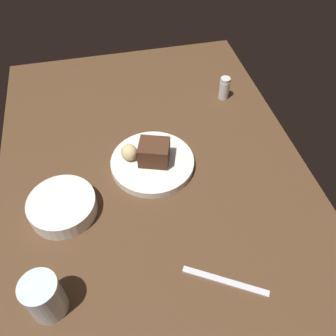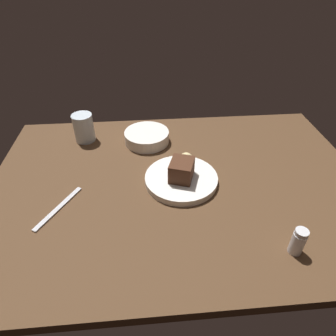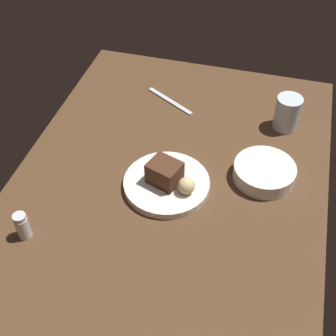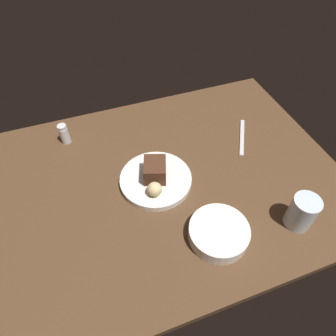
{
  "view_description": "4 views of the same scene",
  "coord_description": "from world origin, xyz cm",
  "px_view_note": "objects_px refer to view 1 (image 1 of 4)",
  "views": [
    {
      "loc": [
        63.83,
        -10.16,
        77.56
      ],
      "look_at": [
        4.29,
        3.29,
        6.67
      ],
      "focal_mm": 37.93,
      "sensor_mm": 36.0,
      "label": 1
    },
    {
      "loc": [
        9.73,
        71.02,
        63.72
      ],
      "look_at": [
        3.19,
        -3.79,
        5.83
      ],
      "focal_mm": 31.42,
      "sensor_mm": 36.0,
      "label": 2
    },
    {
      "loc": [
        -82.31,
        -22.7,
        95.01
      ],
      "look_at": [
        2.94,
        0.61,
        6.38
      ],
      "focal_mm": 49.83,
      "sensor_mm": 36.0,
      "label": 3
    },
    {
      "loc": [
        -17.47,
        -57.76,
        79.04
      ],
      "look_at": [
        4.12,
        1.71,
        6.04
      ],
      "focal_mm": 31.96,
      "sensor_mm": 36.0,
      "label": 4
    }
  ],
  "objects_px": {
    "dessert_plate": "(154,163)",
    "butter_knife": "(225,281)",
    "side_bowl": "(62,206)",
    "bread_roll": "(129,152)",
    "water_glass": "(44,297)",
    "chocolate_cake_slice": "(154,152)",
    "salt_shaker": "(224,88)"
  },
  "relations": [
    {
      "from": "chocolate_cake_slice",
      "to": "side_bowl",
      "type": "height_order",
      "value": "chocolate_cake_slice"
    },
    {
      "from": "dessert_plate",
      "to": "butter_knife",
      "type": "bearing_deg",
      "value": 13.0
    },
    {
      "from": "salt_shaker",
      "to": "butter_knife",
      "type": "distance_m",
      "value": 0.64
    },
    {
      "from": "side_bowl",
      "to": "butter_knife",
      "type": "bearing_deg",
      "value": 51.78
    },
    {
      "from": "water_glass",
      "to": "side_bowl",
      "type": "xyz_separation_m",
      "value": [
        -0.23,
        0.04,
        -0.03
      ]
    },
    {
      "from": "salt_shaker",
      "to": "side_bowl",
      "type": "distance_m",
      "value": 0.64
    },
    {
      "from": "dessert_plate",
      "to": "side_bowl",
      "type": "distance_m",
      "value": 0.27
    },
    {
      "from": "dessert_plate",
      "to": "butter_knife",
      "type": "distance_m",
      "value": 0.37
    },
    {
      "from": "butter_knife",
      "to": "side_bowl",
      "type": "bearing_deg",
      "value": 172.06
    },
    {
      "from": "dessert_plate",
      "to": "salt_shaker",
      "type": "height_order",
      "value": "salt_shaker"
    },
    {
      "from": "butter_knife",
      "to": "bread_roll",
      "type": "bearing_deg",
      "value": 141.19
    },
    {
      "from": "dessert_plate",
      "to": "salt_shaker",
      "type": "bearing_deg",
      "value": 130.93
    },
    {
      "from": "dessert_plate",
      "to": "butter_knife",
      "type": "height_order",
      "value": "dessert_plate"
    },
    {
      "from": "bread_roll",
      "to": "butter_knife",
      "type": "bearing_deg",
      "value": 20.9
    },
    {
      "from": "chocolate_cake_slice",
      "to": "salt_shaker",
      "type": "relative_size",
      "value": 1.07
    },
    {
      "from": "bread_roll",
      "to": "salt_shaker",
      "type": "xyz_separation_m",
      "value": [
        -0.22,
        0.35,
        -0.01
      ]
    },
    {
      "from": "dessert_plate",
      "to": "water_glass",
      "type": "xyz_separation_m",
      "value": [
        0.34,
        -0.29,
        0.04
      ]
    },
    {
      "from": "bread_roll",
      "to": "chocolate_cake_slice",
      "type": "bearing_deg",
      "value": 70.34
    },
    {
      "from": "salt_shaker",
      "to": "water_glass",
      "type": "bearing_deg",
      "value": -44.39
    },
    {
      "from": "bread_roll",
      "to": "water_glass",
      "type": "distance_m",
      "value": 0.42
    },
    {
      "from": "dessert_plate",
      "to": "side_bowl",
      "type": "bearing_deg",
      "value": -68.0
    },
    {
      "from": "chocolate_cake_slice",
      "to": "butter_knife",
      "type": "height_order",
      "value": "chocolate_cake_slice"
    },
    {
      "from": "chocolate_cake_slice",
      "to": "salt_shaker",
      "type": "xyz_separation_m",
      "value": [
        -0.25,
        0.28,
        -0.01
      ]
    },
    {
      "from": "bread_roll",
      "to": "side_bowl",
      "type": "distance_m",
      "value": 0.23
    },
    {
      "from": "water_glass",
      "to": "butter_knife",
      "type": "bearing_deg",
      "value": 85.53
    },
    {
      "from": "bread_roll",
      "to": "dessert_plate",
      "type": "bearing_deg",
      "value": 70.49
    },
    {
      "from": "bread_roll",
      "to": "salt_shaker",
      "type": "bearing_deg",
      "value": 122.76
    },
    {
      "from": "chocolate_cake_slice",
      "to": "bread_roll",
      "type": "bearing_deg",
      "value": -109.66
    },
    {
      "from": "side_bowl",
      "to": "salt_shaker",
      "type": "bearing_deg",
      "value": 123.03
    },
    {
      "from": "bread_roll",
      "to": "butter_knife",
      "type": "xyz_separation_m",
      "value": [
        0.39,
        0.15,
        -0.04
      ]
    },
    {
      "from": "water_glass",
      "to": "salt_shaker",
      "type": "bearing_deg",
      "value": 135.61
    },
    {
      "from": "side_bowl",
      "to": "dessert_plate",
      "type": "bearing_deg",
      "value": 112.0
    }
  ]
}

